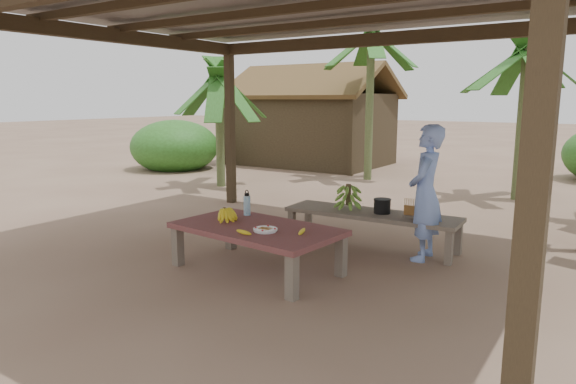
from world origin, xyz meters
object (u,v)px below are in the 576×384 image
Objects in this scene: cooking_pot at (382,206)px; water_flask at (247,205)px; bench at (371,217)px; plate at (265,230)px; work_table at (257,232)px; woman at (425,193)px; ripe_banana_bunch at (225,213)px.

water_flask is at bearing -135.52° from cooking_pot.
bench is 1.73m from plate.
work_table is 2.00m from woman.
cooking_pot is (0.57, 1.69, 0.02)m from plate.
work_table is 0.26m from plate.
ripe_banana_bunch is at bearing -128.89° from cooking_pot.
ripe_banana_bunch is at bearing -128.71° from bench.
plate is 0.84× the size of water_flask.
work_table is at bearing -1.50° from ripe_banana_bunch.
plate is at bearing -41.56° from woman.
cooking_pot is at bearing 6.69° from bench.
woman is (1.16, 1.54, 0.27)m from plate.
work_table is 7.42× the size of plate.
cooking_pot is at bearing 51.11° from ripe_banana_bunch.
bench is 8.76× the size of plate.
woman is (0.59, -0.15, 0.25)m from cooking_pot.
water_flask is at bearing -64.52° from woman.
plate reaches higher than work_table.
woman is (1.80, 1.04, 0.16)m from water_flask.
plate is at bearing -26.61° from work_table.
woman reaches higher than water_flask.
water_flask is at bearing 83.68° from ripe_banana_bunch.
woman reaches higher than work_table.
ripe_banana_bunch is at bearing -96.32° from water_flask.
plate is at bearing -107.37° from bench.
work_table is at bearing -115.64° from bench.
cooking_pot is (0.79, 1.56, 0.10)m from work_table.
water_flask is (-0.42, 0.37, 0.19)m from work_table.
bench is 1.41× the size of woman.
ripe_banana_bunch is at bearing -176.29° from work_table.
bench is at bearing 53.82° from ripe_banana_bunch.
ripe_banana_bunch is (-0.46, 0.01, 0.15)m from work_table.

